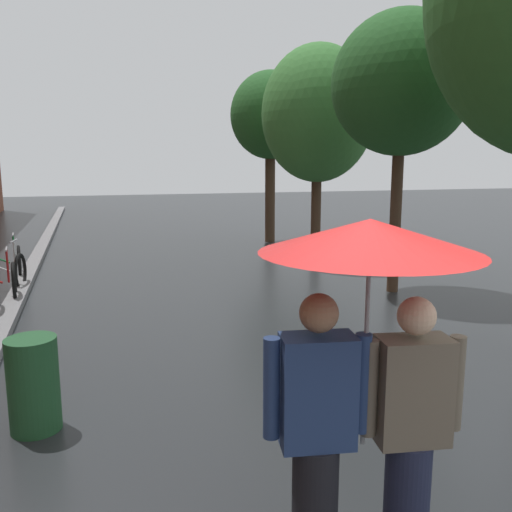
# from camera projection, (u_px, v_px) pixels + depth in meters

# --- Properties ---
(kerb_strip) EXTENTS (0.30, 36.00, 0.12)m
(kerb_strip) POSITION_uv_depth(u_px,v_px,m) (28.00, 276.00, 10.87)
(kerb_strip) COLOR slate
(kerb_strip) RESTS_ON ground
(street_tree_1) EXTENTS (2.46, 2.46, 4.97)m
(street_tree_1) POSITION_uv_depth(u_px,v_px,m) (402.00, 85.00, 9.16)
(street_tree_1) COLOR #473323
(street_tree_1) RESTS_ON ground
(street_tree_2) EXTENTS (2.68, 2.68, 5.13)m
(street_tree_2) POSITION_uv_depth(u_px,v_px,m) (318.00, 114.00, 12.45)
(street_tree_2) COLOR #473323
(street_tree_2) RESTS_ON ground
(street_tree_3) EXTENTS (2.36, 2.36, 5.04)m
(street_tree_3) POSITION_uv_depth(u_px,v_px,m) (270.00, 117.00, 15.43)
(street_tree_3) COLOR #473323
(street_tree_3) RESTS_ON ground
(couple_under_umbrella) EXTENTS (1.18, 1.18, 2.06)m
(couple_under_umbrella) POSITION_uv_depth(u_px,v_px,m) (366.00, 341.00, 2.82)
(couple_under_umbrella) COLOR black
(couple_under_umbrella) RESTS_ON ground
(litter_bin) EXTENTS (0.44, 0.44, 0.85)m
(litter_bin) POSITION_uv_depth(u_px,v_px,m) (34.00, 384.00, 4.62)
(litter_bin) COLOR #1E4C28
(litter_bin) RESTS_ON ground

